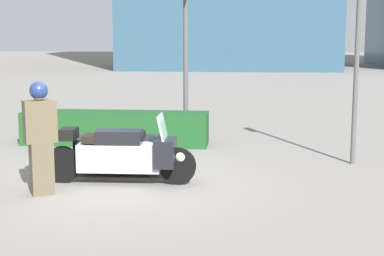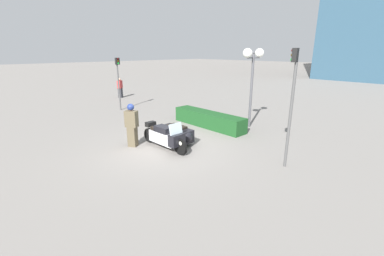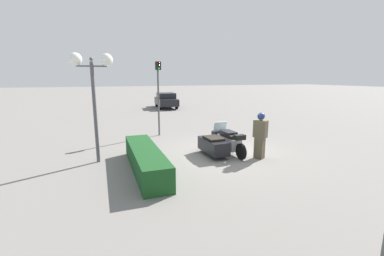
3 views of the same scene
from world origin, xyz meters
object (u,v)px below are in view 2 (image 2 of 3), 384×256
Objects in this scene: pedestrian_bystander at (120,88)px; police_motorcycle at (172,135)px; twin_lamp_post at (253,63)px; traffic_light_near at (292,93)px; officer_rider at (132,124)px; traffic_light_far at (118,76)px; hedge_bush_curbside at (208,119)px.

police_motorcycle is at bearing -53.83° from pedestrian_bystander.
twin_lamp_post reaches higher than traffic_light_near.
pedestrian_bystander is (-10.35, 5.02, -0.12)m from officer_rider.
traffic_light_far is (-6.25, 2.83, 1.23)m from officer_rider.
twin_lamp_post is 1.16× the size of traffic_light_far.
officer_rider is 0.46× the size of twin_lamp_post.
hedge_bush_curbside is at bearing -134.33° from twin_lamp_post.
police_motorcycle is at bearing -73.81° from hedge_bush_curbside.
traffic_light_near is at bearing 86.99° from officer_rider.
hedge_bush_curbside is 1.10× the size of traffic_light_near.
traffic_light_far is 4.84m from pedestrian_bystander.
traffic_light_near reaches higher than pedestrian_bystander.
officer_rider reaches higher than hedge_bush_curbside.
traffic_light_far is (-11.28, 0.19, -0.28)m from traffic_light_near.
officer_rider is 6.25m from twin_lamp_post.
hedge_bush_curbside is at bearing 0.03° from traffic_light_far.
traffic_light_far is at bearing -13.39° from traffic_light_near.
officer_rider is 5.88m from traffic_light_near.
traffic_light_far is at bearing -63.20° from pedestrian_bystander.
officer_rider is at bearing 15.30° from traffic_light_near.
police_motorcycle is 5.23m from twin_lamp_post.
officer_rider is 0.53× the size of traffic_light_far.
officer_rider is 11.50m from pedestrian_bystander.
pedestrian_bystander is at bearing 159.31° from police_motorcycle.
traffic_light_near is (3.45, -2.99, -0.68)m from twin_lamp_post.
police_motorcycle is at bearing -96.77° from twin_lamp_post.
pedestrian_bystander is at bearing 175.48° from hedge_bush_curbside.
police_motorcycle is 7.67m from traffic_light_far.
traffic_light_far is (-7.82, -2.80, -0.96)m from twin_lamp_post.
officer_rider is (-1.04, -1.16, 0.45)m from police_motorcycle.
police_motorcycle is 0.67× the size of traffic_light_near.
twin_lamp_post is 1.01× the size of traffic_light_near.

